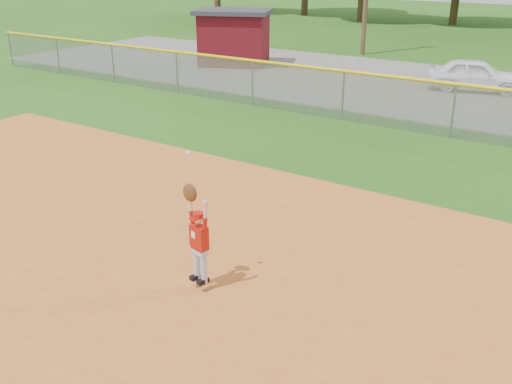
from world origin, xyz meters
TOP-DOWN VIEW (x-y plane):
  - ground at (0.00, 0.00)m, footprint 120.00×120.00m
  - parking_strip at (0.00, 16.00)m, footprint 44.00×10.00m
  - car_white_a at (-0.98, 16.33)m, footprint 3.68×2.16m
  - utility_shed at (-11.66, 15.88)m, footprint 4.04×3.66m
  - outfield_fence at (0.00, 10.00)m, footprint 40.06×0.10m
  - ballplayer at (-0.85, -0.01)m, footprint 0.51×0.26m

SIDE VIEW (x-z plane):
  - ground at x=0.00m, z-range 0.00..0.00m
  - parking_strip at x=0.00m, z-range 0.00..0.03m
  - car_white_a at x=-0.98m, z-range 0.03..1.21m
  - outfield_fence at x=0.00m, z-range 0.11..1.66m
  - ballplayer at x=-0.85m, z-range -0.08..1.94m
  - utility_shed at x=-11.66m, z-range 0.03..2.49m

